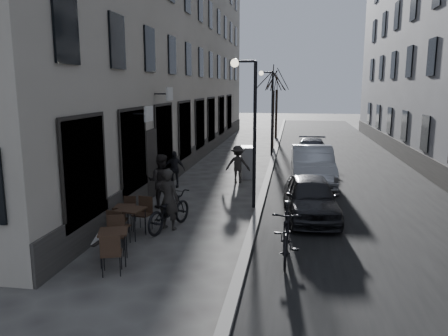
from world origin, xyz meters
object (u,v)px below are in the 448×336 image
(streetlamp_far, at_px, (269,103))
(bistro_set_c, at_px, (125,215))
(car_far, at_px, (311,151))
(utility_cabinet, at_px, (247,162))
(pedestrian_far, at_px, (174,169))
(bistro_set_a, at_px, (114,244))
(bicycle, at_px, (169,211))
(tree_near, at_px, (273,79))
(pedestrian_mid, at_px, (238,164))
(bistro_set_b, at_px, (131,220))
(car_near, at_px, (311,197))
(streetlamp_near, at_px, (250,117))
(car_mid, at_px, (312,165))
(sign_board, at_px, (92,227))
(moped, at_px, (286,233))
(tree_far, at_px, (277,80))
(pedestrian_near, at_px, (161,181))

(streetlamp_far, distance_m, bistro_set_c, 15.51)
(car_far, bearing_deg, utility_cabinet, -121.79)
(car_far, bearing_deg, pedestrian_far, -127.63)
(bistro_set_a, bearing_deg, bicycle, 59.54)
(tree_near, relative_size, pedestrian_mid, 3.45)
(bistro_set_b, bearing_deg, bistro_set_a, -71.21)
(bicycle, bearing_deg, bistro_set_c, 23.56)
(car_far, bearing_deg, car_near, -88.76)
(pedestrian_far, bearing_deg, bistro_set_b, -92.65)
(streetlamp_near, distance_m, car_mid, 5.33)
(pedestrian_mid, height_order, car_mid, pedestrian_mid)
(car_near, bearing_deg, bistro_set_a, -141.13)
(tree_near, height_order, bicycle, tree_near)
(bistro_set_a, relative_size, car_near, 0.42)
(tree_near, height_order, sign_board, tree_near)
(bistro_set_c, bearing_deg, bicycle, -1.29)
(car_mid, distance_m, car_far, 5.23)
(streetlamp_near, xyz_separation_m, moped, (1.37, -4.58, -2.47))
(tree_far, height_order, moped, tree_far)
(tree_near, bearing_deg, bicycle, -97.03)
(tree_far, relative_size, bistro_set_b, 3.29)
(streetlamp_far, bearing_deg, sign_board, -103.36)
(tree_near, xyz_separation_m, car_far, (2.40, -5.60, -4.01))
(moped, bearing_deg, sign_board, 176.21)
(tree_near, height_order, bistro_set_c, tree_near)
(bistro_set_c, height_order, bicycle, bicycle)
(pedestrian_mid, distance_m, moped, 8.75)
(tree_far, height_order, sign_board, tree_far)
(pedestrian_near, height_order, pedestrian_far, pedestrian_near)
(bicycle, relative_size, moped, 0.92)
(bistro_set_a, distance_m, moped, 4.16)
(streetlamp_far, relative_size, sign_board, 4.68)
(utility_cabinet, height_order, car_far, utility_cabinet)
(pedestrian_far, bearing_deg, moped, -63.38)
(utility_cabinet, bearing_deg, car_far, 44.91)
(car_near, bearing_deg, streetlamp_near, 151.42)
(streetlamp_near, bearing_deg, bicycle, -127.78)
(streetlamp_near, distance_m, bicycle, 4.32)
(car_near, distance_m, car_mid, 5.12)
(pedestrian_near, bearing_deg, moped, 132.00)
(utility_cabinet, bearing_deg, car_near, -75.63)
(streetlamp_near, bearing_deg, moped, -73.33)
(pedestrian_near, xyz_separation_m, pedestrian_far, (-0.39, 3.11, -0.18))
(bistro_set_c, xyz_separation_m, bicycle, (1.32, 0.15, 0.14))
(bistro_set_a, relative_size, moped, 0.73)
(car_far, height_order, moped, moped)
(utility_cabinet, bearing_deg, pedestrian_near, -123.60)
(bistro_set_a, xyz_separation_m, car_mid, (5.02, 9.61, 0.31))
(tree_far, xyz_separation_m, bistro_set_c, (-3.50, -23.88, -4.24))
(tree_far, height_order, bicycle, tree_far)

